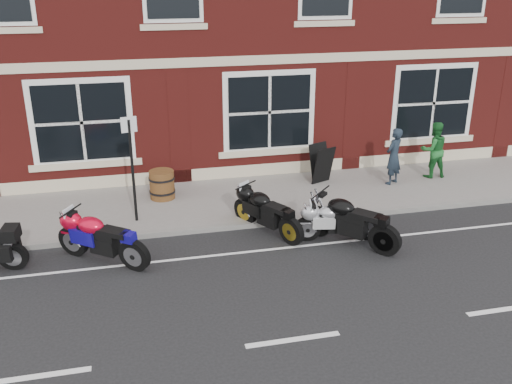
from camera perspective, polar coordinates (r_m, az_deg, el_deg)
ground at (r=12.14m, az=-0.34°, el=-6.41°), size 80.00×80.00×0.00m
sidewalk at (r=14.78m, az=-2.91°, el=-0.89°), size 30.00×3.00×0.12m
kerb at (r=13.36m, az=-1.69°, el=-3.40°), size 30.00×0.16×0.12m
moto_sport_red at (r=12.09m, az=-15.20°, el=-4.30°), size 1.86×1.48×1.01m
moto_sport_black at (r=12.93m, az=1.13°, el=-1.86°), size 1.19×1.93×0.97m
moto_sport_silver at (r=12.75m, az=7.94°, el=-2.76°), size 1.88×0.48×0.85m
moto_naked_black at (r=12.56m, az=9.33°, el=-2.65°), size 1.64×1.86×1.05m
pedestrian_left at (r=15.99m, az=13.61°, el=3.49°), size 0.68×0.62×1.57m
pedestrian_right at (r=16.83m, az=17.34°, el=4.05°), size 0.80×0.64×1.59m
a_board_sign at (r=15.89m, az=6.57°, el=2.86°), size 0.74×0.63×1.04m
barrel_planter at (r=14.85m, az=-9.38°, el=0.74°), size 0.67×0.67×0.74m
parking_sign at (r=13.27m, az=-12.30°, el=2.93°), size 0.35×0.10×2.51m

